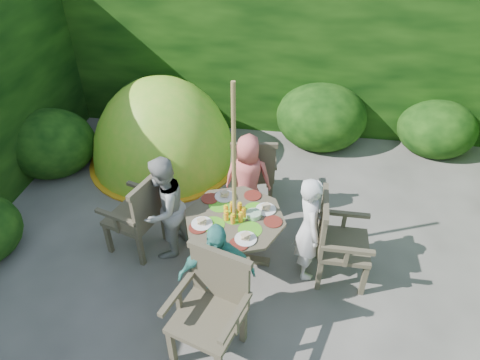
# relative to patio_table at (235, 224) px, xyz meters

# --- Properties ---
(ground) EXTENTS (60.00, 60.00, 0.00)m
(ground) POSITION_rel_patio_table_xyz_m (0.35, -0.50, -0.55)
(ground) COLOR #4D4A44
(ground) RESTS_ON ground
(hedge_enclosure) EXTENTS (9.00, 9.00, 2.50)m
(hedge_enclosure) POSITION_rel_patio_table_xyz_m (0.35, 0.83, 0.70)
(hedge_enclosure) COLOR black
(hedge_enclosure) RESTS_ON ground
(patio_table) EXTENTS (1.17, 1.17, 0.78)m
(patio_table) POSITION_rel_patio_table_xyz_m (0.00, 0.00, 0.00)
(patio_table) COLOR #3E3828
(patio_table) RESTS_ON ground
(parasol_pole) EXTENTS (0.05, 0.05, 2.20)m
(parasol_pole) POSITION_rel_patio_table_xyz_m (-0.00, -0.00, 0.55)
(parasol_pole) COLOR olive
(parasol_pole) RESTS_ON ground
(garden_chair_right) EXTENTS (0.54, 0.60, 0.99)m
(garden_chair_right) POSITION_rel_patio_table_xyz_m (1.09, -0.06, -0.02)
(garden_chair_right) COLOR #3E3828
(garden_chair_right) RESTS_ON ground
(garden_chair_left) EXTENTS (0.68, 0.73, 1.00)m
(garden_chair_left) POSITION_rel_patio_table_xyz_m (-1.10, 0.03, -0.01)
(garden_chair_left) COLOR #3E3828
(garden_chair_left) RESTS_ON ground
(garden_chair_back) EXTENTS (0.65, 0.59, 0.97)m
(garden_chair_back) POSITION_rel_patio_table_xyz_m (0.07, 1.09, -0.03)
(garden_chair_back) COLOR #3E3828
(garden_chair_back) RESTS_ON ground
(garden_chair_front) EXTENTS (0.76, 0.71, 1.04)m
(garden_chair_front) POSITION_rel_patio_table_xyz_m (-0.03, -1.09, 0.01)
(garden_chair_front) COLOR #3E3828
(garden_chair_front) RESTS_ON ground
(child_right) EXTENTS (0.39, 0.51, 1.26)m
(child_right) POSITION_rel_patio_table_xyz_m (0.80, -0.04, 0.08)
(child_right) COLOR silver
(child_right) RESTS_ON ground
(child_left) EXTENTS (0.63, 0.72, 1.27)m
(child_left) POSITION_rel_patio_table_xyz_m (-0.80, 0.04, 0.09)
(child_left) COLOR #9D9D97
(child_left) RESTS_ON ground
(child_back) EXTENTS (0.59, 0.40, 1.17)m
(child_back) POSITION_rel_patio_table_xyz_m (0.04, 0.80, 0.04)
(child_back) COLOR #DE605B
(child_back) RESTS_ON ground
(child_front) EXTENTS (0.78, 0.46, 1.24)m
(child_front) POSITION_rel_patio_table_xyz_m (-0.04, -0.80, 0.07)
(child_front) COLOR teal
(child_front) RESTS_ON ground
(dome_tent) EXTENTS (2.70, 2.70, 2.61)m
(dome_tent) POSITION_rel_patio_table_xyz_m (-1.39, 1.88, -0.55)
(dome_tent) COLOR #74D228
(dome_tent) RESTS_ON ground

